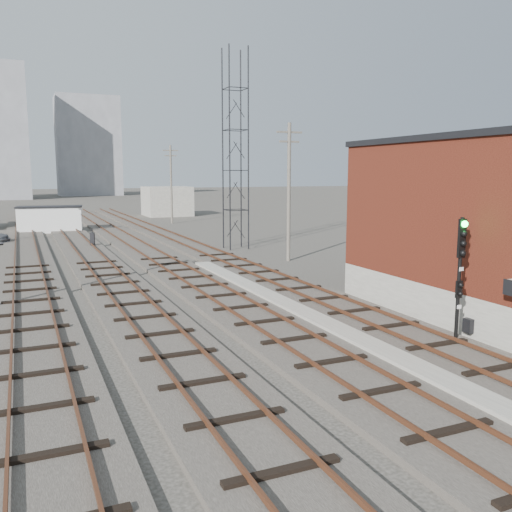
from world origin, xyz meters
TOP-DOWN VIEW (x-y plane):
  - ground at (0.00, 60.00)m, footprint 320.00×320.00m
  - track_right at (2.50, 39.00)m, footprint 3.20×90.00m
  - track_mid_right at (-1.50, 39.00)m, footprint 3.20×90.00m
  - track_mid_left at (-5.50, 39.00)m, footprint 3.20×90.00m
  - track_left at (-9.50, 39.00)m, footprint 3.20×90.00m
  - platform_curb at (0.50, 14.00)m, footprint 0.90×28.00m
  - brick_building at (7.50, 12.00)m, footprint 6.54×12.20m
  - lattice_tower at (5.50, 35.00)m, footprint 1.60×1.60m
  - utility_pole_right_a at (6.50, 28.00)m, footprint 1.80×0.24m
  - utility_pole_right_b at (6.50, 58.00)m, footprint 1.80×0.24m
  - apartment_right at (8.00, 150.00)m, footprint 16.00×12.00m
  - shed_right at (9.00, 70.00)m, footprint 6.00×6.00m
  - signal_mast at (3.70, 9.81)m, footprint 0.40×0.42m
  - switch_stand at (-4.65, 39.93)m, footprint 0.42×0.42m
  - site_trailer at (-7.03, 53.52)m, footprint 6.43×3.41m

SIDE VIEW (x-z plane):
  - ground at x=0.00m, z-range 0.00..0.00m
  - track_right at x=2.50m, z-range -0.09..0.30m
  - track_mid_right at x=-1.50m, z-range -0.09..0.30m
  - track_mid_left at x=-5.50m, z-range -0.09..0.30m
  - track_left at x=-9.50m, z-range -0.09..0.30m
  - platform_curb at x=0.50m, z-range 0.00..0.26m
  - switch_stand at x=-4.65m, z-range -0.04..1.37m
  - site_trailer at x=-7.03m, z-range 0.01..2.60m
  - shed_right at x=9.00m, z-range 0.00..4.00m
  - signal_mast at x=3.70m, z-range 0.42..4.74m
  - brick_building at x=7.50m, z-range 0.02..7.24m
  - utility_pole_right_a at x=6.50m, z-range 0.30..9.30m
  - utility_pole_right_b at x=6.50m, z-range 0.30..9.30m
  - lattice_tower at x=5.50m, z-range 0.00..15.00m
  - apartment_right at x=8.00m, z-range 0.00..26.00m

